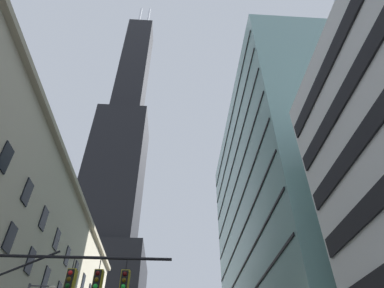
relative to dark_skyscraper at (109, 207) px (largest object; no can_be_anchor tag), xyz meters
name	(u,v)px	position (x,y,z in m)	size (l,w,h in m)	color
dark_skyscraper	(109,207)	(0.00, 0.00, 0.00)	(27.53, 27.53, 189.40)	black
glass_office_midrise	(307,228)	(40.61, -57.87, -33.84)	(19.34, 38.55, 43.26)	gray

